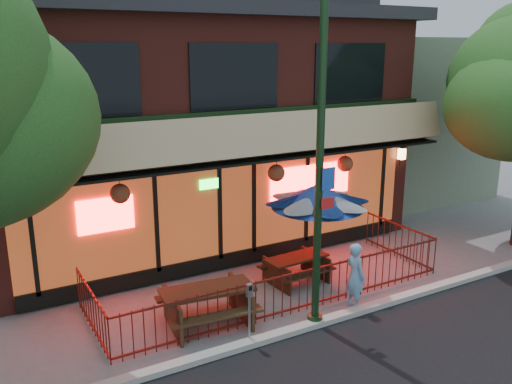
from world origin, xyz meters
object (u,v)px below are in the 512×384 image
(picnic_table_left, at_px, (208,301))
(picnic_table_right, at_px, (296,265))
(patio_umbrella, at_px, (318,196))
(parking_meter_near, at_px, (249,303))
(pedestrian, at_px, (355,276))
(street_light, at_px, (319,180))

(picnic_table_left, distance_m, picnic_table_right, 2.95)
(picnic_table_left, bearing_deg, patio_umbrella, 12.02)
(patio_umbrella, xyz_separation_m, parking_meter_near, (-2.90, -1.80, -1.35))
(pedestrian, height_order, parking_meter_near, pedestrian)
(picnic_table_left, height_order, picnic_table_right, picnic_table_left)
(street_light, relative_size, picnic_table_right, 4.22)
(street_light, height_order, picnic_table_right, street_light)
(pedestrian, relative_size, parking_meter_near, 1.21)
(pedestrian, bearing_deg, patio_umbrella, -4.63)
(picnic_table_left, bearing_deg, street_light, -28.96)
(street_light, distance_m, picnic_table_left, 3.46)
(patio_umbrella, bearing_deg, picnic_table_left, -167.98)
(street_light, distance_m, pedestrian, 2.66)
(street_light, xyz_separation_m, picnic_table_right, (0.83, 1.96, -2.71))
(patio_umbrella, relative_size, parking_meter_near, 2.03)
(picnic_table_left, xyz_separation_m, picnic_table_right, (2.82, 0.86, -0.10))
(picnic_table_right, height_order, parking_meter_near, parking_meter_near)
(street_light, xyz_separation_m, patio_umbrella, (1.31, 1.81, -0.93))
(picnic_table_right, bearing_deg, patio_umbrella, -18.22)
(picnic_table_left, relative_size, patio_umbrella, 0.81)
(picnic_table_left, bearing_deg, picnic_table_right, 16.94)
(pedestrian, bearing_deg, picnic_table_left, 73.03)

